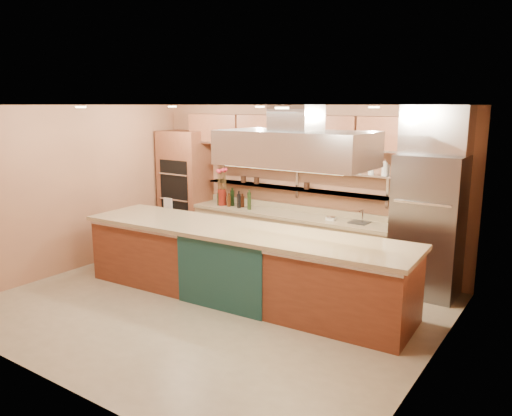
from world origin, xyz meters
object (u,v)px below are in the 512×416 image
Objects in this scene: island at (240,264)px; kitchen_scale at (331,218)px; refrigerator at (428,226)px; copper_kettle at (245,160)px; green_canister at (268,161)px; flower_vase at (222,197)px.

island is 1.86m from kitchen_scale.
refrigerator is at bearing 34.81° from island.
copper_kettle is 0.87× the size of green_canister.
flower_vase is (-1.65, 1.70, 0.56)m from island.
green_canister is (0.52, 0.00, 0.03)m from copper_kettle.
copper_kettle is (-3.47, 0.23, 0.73)m from refrigerator.
flower_vase is at bearing -149.49° from copper_kettle.
green_canister is at bearing 0.00° from copper_kettle.
island reaches higher than kitchen_scale.
green_canister reaches higher than kitchen_scale.
island is 16.55× the size of flower_vase.
refrigerator reaches higher than flower_vase.
copper_kettle reaches higher than island.
island is 34.40× the size of kitchen_scale.
green_canister is at bearing 175.53° from refrigerator.
green_canister is at bearing 108.61° from island.
island is at bearing -130.70° from kitchen_scale.
island is at bearing -56.40° from copper_kettle.
kitchen_scale is (-1.57, 0.01, -0.08)m from refrigerator.
green_canister reaches higher than copper_kettle.
island is 25.98× the size of green_canister.
island is at bearing -45.87° from flower_vase.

